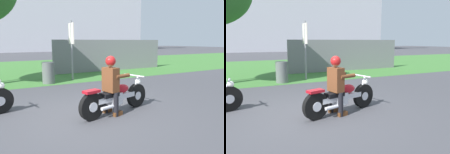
# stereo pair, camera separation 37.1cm
# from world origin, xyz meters

# --- Properties ---
(ground) EXTENTS (120.00, 120.00, 0.00)m
(ground) POSITION_xyz_m (0.00, 0.00, 0.00)
(ground) COLOR #424247
(grass_verge) EXTENTS (60.00, 12.00, 0.01)m
(grass_verge) POSITION_xyz_m (0.00, 9.86, 0.00)
(grass_verge) COLOR #3D7533
(grass_verge) RESTS_ON ground
(motorcycle_lead) EXTENTS (2.07, 0.79, 0.87)m
(motorcycle_lead) POSITION_xyz_m (0.79, -0.21, 0.38)
(motorcycle_lead) COLOR black
(motorcycle_lead) RESTS_ON ground
(rider_lead) EXTENTS (0.62, 0.55, 1.39)m
(rider_lead) POSITION_xyz_m (0.62, -0.25, 0.81)
(rider_lead) COLOR black
(rider_lead) RESTS_ON ground
(trash_can) EXTENTS (0.50, 0.50, 0.88)m
(trash_can) POSITION_xyz_m (0.27, 4.37, 0.44)
(trash_can) COLOR #595E5B
(trash_can) RESTS_ON ground
(sign_banner) EXTENTS (0.08, 0.60, 2.60)m
(sign_banner) POSITION_xyz_m (1.42, 4.72, 1.72)
(sign_banner) COLOR gray
(sign_banner) RESTS_ON ground
(fence_segment) EXTENTS (7.00, 0.06, 1.80)m
(fence_segment) POSITION_xyz_m (4.54, 6.65, 0.90)
(fence_segment) COLOR slate
(fence_segment) RESTS_ON ground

